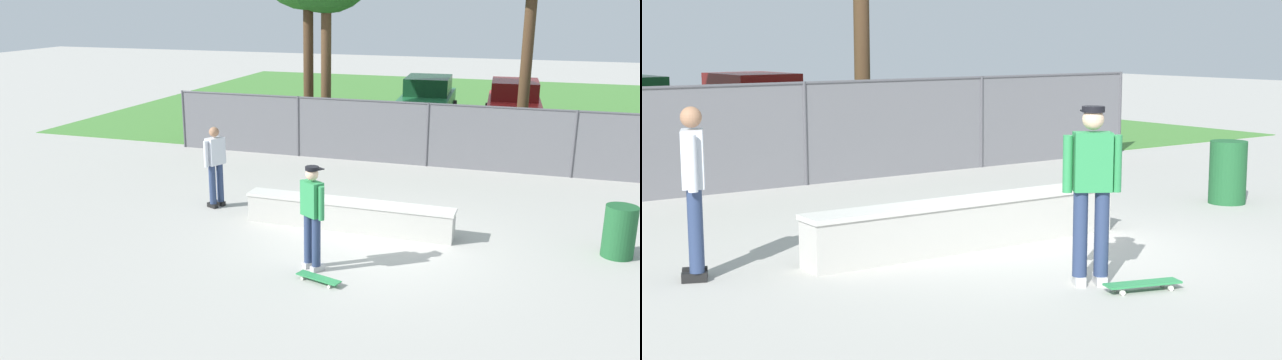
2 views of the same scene
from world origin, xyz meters
TOP-DOWN VIEW (x-y plane):
  - ground_plane at (0.00, 0.00)m, footprint 80.00×80.00m
  - concrete_ledge at (-0.67, 0.76)m, footprint 4.30×0.58m
  - skateboarder at (-0.70, -1.37)m, footprint 0.52×0.42m
  - skateboard at (-0.43, -1.84)m, footprint 0.82×0.43m
  - chainlink_fence at (0.00, 6.34)m, footprint 15.20×0.07m
  - car_red at (2.02, 12.95)m, footprint 2.17×4.28m
  - bystander at (-3.86, 1.25)m, footprint 0.38×0.56m
  - trash_bin at (4.37, 0.91)m, footprint 0.56×0.56m

SIDE VIEW (x-z plane):
  - ground_plane at x=0.00m, z-range 0.00..0.00m
  - skateboard at x=-0.43m, z-range 0.03..0.12m
  - concrete_ledge at x=-0.67m, z-range 0.00..0.61m
  - trash_bin at x=4.37m, z-range 0.00..0.96m
  - car_red at x=2.02m, z-range 0.01..1.67m
  - chainlink_fence at x=0.00m, z-range 0.08..1.85m
  - bystander at x=-3.86m, z-range 0.10..1.92m
  - skateboarder at x=-0.70m, z-range 0.11..1.95m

